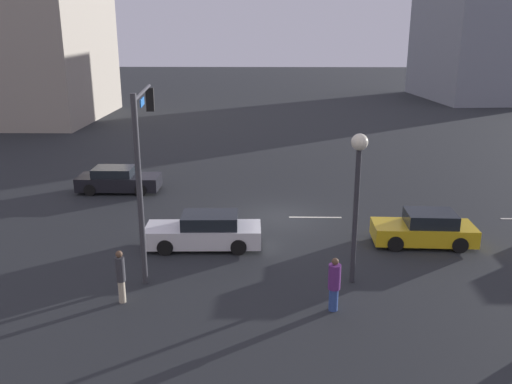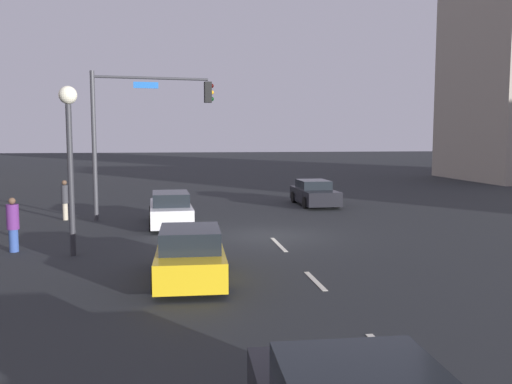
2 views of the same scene
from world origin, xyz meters
TOP-DOWN VIEW (x-y plane):
  - ground_plane at (0.00, 0.00)m, footprint 220.00×220.00m
  - lane_stripe_1 at (-11.56, 0.00)m, footprint 2.13×0.14m
  - lane_stripe_2 at (-6.60, 0.00)m, footprint 1.89×0.14m
  - lane_stripe_3 at (-1.74, 0.00)m, footprint 2.50×0.14m
  - car_1 at (8.76, -4.09)m, footprint 4.43×1.91m
  - car_2 at (-5.96, 3.22)m, footprint 4.16×1.95m
  - car_3 at (3.09, 3.72)m, footprint 4.73×1.91m
  - traffic_signal at (5.04, 5.24)m, footprint 0.86×5.46m
  - streetlamp at (-2.45, 6.78)m, footprint 0.56×0.56m
  - pedestrian_0 at (-1.56, 8.79)m, footprint 0.55×0.55m
  - pedestrian_1 at (5.27, 8.42)m, footprint 0.34×0.34m

SIDE VIEW (x-z plane):
  - ground_plane at x=0.00m, z-range 0.00..0.00m
  - lane_stripe_1 at x=-11.56m, z-range 0.00..0.01m
  - lane_stripe_2 at x=-6.60m, z-range 0.00..0.01m
  - lane_stripe_3 at x=-1.74m, z-range 0.00..0.01m
  - car_1 at x=8.76m, z-range -0.04..1.32m
  - car_2 at x=-5.96m, z-range -0.06..1.36m
  - car_3 at x=3.09m, z-range -0.05..1.38m
  - pedestrian_0 at x=-1.56m, z-range 0.04..1.83m
  - pedestrian_1 at x=5.27m, z-range 0.07..1.88m
  - streetlamp at x=-2.45m, z-range 1.13..6.44m
  - traffic_signal at x=5.04m, z-range 1.19..7.80m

